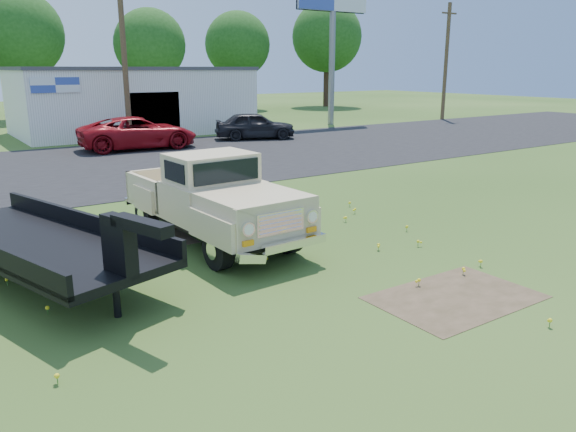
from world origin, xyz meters
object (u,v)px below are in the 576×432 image
at_px(billboard, 333,3).
at_px(red_pickup, 138,133).
at_px(vintage_pickup_truck, 212,198).
at_px(dark_sedan, 255,126).
at_px(flatbed_trailer, 35,236).

distance_m(billboard, red_pickup, 18.86).
bearing_deg(vintage_pickup_truck, dark_sedan, 53.29).
bearing_deg(billboard, flatbed_trailer, -138.41).
bearing_deg(red_pickup, dark_sedan, -83.95).
height_order(billboard, flatbed_trailer, billboard).
distance_m(vintage_pickup_truck, red_pickup, 17.01).
distance_m(flatbed_trailer, dark_sedan, 23.01).
distance_m(billboard, vintage_pickup_truck, 30.61).
relative_size(flatbed_trailer, dark_sedan, 1.47).
relative_size(red_pickup, dark_sedan, 1.28).
relative_size(vintage_pickup_truck, flatbed_trailer, 0.87).
bearing_deg(vintage_pickup_truck, flatbed_trailer, -175.86).
distance_m(red_pickup, dark_sedan, 7.13).
height_order(vintage_pickup_truck, red_pickup, vintage_pickup_truck).
bearing_deg(red_pickup, vintage_pickup_truck, 170.59).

